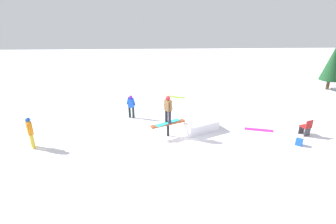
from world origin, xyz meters
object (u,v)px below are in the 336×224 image
(loose_snowboard_lime, at_px, (175,97))
(pine_tree_near, at_px, (333,63))
(rail_feature, at_px, (168,125))
(main_rider_on_rail, at_px, (168,110))
(bystander_blue, at_px, (131,105))
(backpack_on_snow, at_px, (299,142))
(bystander_orange, at_px, (30,131))
(loose_snowboard_white, at_px, (101,115))
(folding_chair, at_px, (306,128))
(loose_snowboard_magenta, at_px, (259,130))

(loose_snowboard_lime, bearing_deg, pine_tree_near, 30.36)
(rail_feature, bearing_deg, pine_tree_near, -175.28)
(main_rider_on_rail, bearing_deg, bystander_blue, -84.13)
(bystander_blue, xyz_separation_m, backpack_on_snow, (-8.35, 3.73, -0.62))
(bystander_orange, height_order, backpack_on_snow, bystander_orange)
(loose_snowboard_white, bearing_deg, loose_snowboard_lime, -129.37)
(rail_feature, height_order, pine_tree_near, pine_tree_near)
(folding_chair, bearing_deg, loose_snowboard_magenta, -36.99)
(loose_snowboard_magenta, distance_m, pine_tree_near, 11.18)
(bystander_blue, distance_m, loose_snowboard_lime, 4.79)
(bystander_orange, xyz_separation_m, loose_snowboard_white, (-2.42, -3.90, -0.85))
(main_rider_on_rail, bearing_deg, folding_chair, 144.13)
(loose_snowboard_lime, relative_size, folding_chair, 1.60)
(loose_snowboard_lime, xyz_separation_m, folding_chair, (-6.31, 6.42, 0.40))
(bystander_blue, bearing_deg, pine_tree_near, -135.85)
(rail_feature, height_order, loose_snowboard_white, rail_feature)
(bystander_orange, bearing_deg, loose_snowboard_lime, 99.90)
(rail_feature, bearing_deg, backpack_on_snow, 143.19)
(main_rider_on_rail, relative_size, folding_chair, 1.65)
(loose_snowboard_white, bearing_deg, backpack_on_snow, 174.46)
(loose_snowboard_white, bearing_deg, bystander_blue, -177.23)
(main_rider_on_rail, relative_size, bystander_blue, 1.03)
(rail_feature, xyz_separation_m, bystander_orange, (6.44, 0.94, 0.26))
(rail_feature, bearing_deg, main_rider_on_rail, 0.00)
(main_rider_on_rail, distance_m, backpack_on_snow, 6.52)
(backpack_on_snow, bearing_deg, main_rider_on_rail, -151.92)
(pine_tree_near, bearing_deg, folding_chair, 52.33)
(loose_snowboard_lime, distance_m, folding_chair, 9.01)
(loose_snowboard_magenta, height_order, backpack_on_snow, backpack_on_snow)
(main_rider_on_rail, bearing_deg, rail_feature, 0.00)
(main_rider_on_rail, bearing_deg, loose_snowboard_lime, -131.66)
(bystander_orange, distance_m, loose_snowboard_white, 4.66)
(bystander_orange, bearing_deg, loose_snowboard_white, 113.53)
(main_rider_on_rail, height_order, folding_chair, main_rider_on_rail)
(loose_snowboard_magenta, xyz_separation_m, pine_tree_near, (-8.27, -7.22, 2.12))
(bystander_orange, bearing_deg, folding_chair, 58.41)
(bystander_blue, relative_size, folding_chair, 1.60)
(backpack_on_snow, bearing_deg, pine_tree_near, 91.58)
(bystander_blue, relative_size, loose_snowboard_lime, 1.00)
(loose_snowboard_magenta, relative_size, backpack_on_snow, 4.35)
(bystander_orange, xyz_separation_m, backpack_on_snow, (-12.71, 0.32, -0.69))
(bystander_orange, xyz_separation_m, pine_tree_near, (-19.66, -8.63, 1.27))
(bystander_orange, bearing_deg, pine_tree_near, 79.01)
(bystander_orange, relative_size, loose_snowboard_magenta, 1.04)
(main_rider_on_rail, height_order, backpack_on_snow, main_rider_on_rail)
(rail_feature, xyz_separation_m, backpack_on_snow, (-6.27, 1.26, -0.43))
(loose_snowboard_lime, bearing_deg, main_rider_on_rail, -73.86)
(folding_chair, bearing_deg, backpack_on_snow, 31.29)
(backpack_on_snow, bearing_deg, loose_snowboard_white, -162.85)
(backpack_on_snow, bearing_deg, bystander_blue, -164.66)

